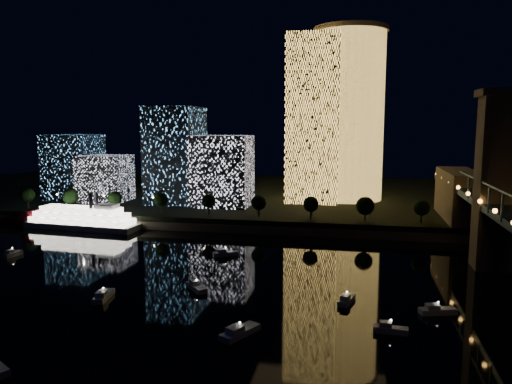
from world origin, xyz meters
TOP-DOWN VIEW (x-y plane):
  - ground at (0.00, 0.00)m, footprint 520.00×520.00m
  - far_bank at (0.00, 160.00)m, footprint 420.00×160.00m
  - seawall at (0.00, 82.00)m, footprint 420.00×6.00m
  - tower_cylindrical at (22.36, 141.11)m, footprint 34.00×34.00m
  - tower_rectangular at (6.87, 131.80)m, footprint 23.48×23.48m
  - midrise_blocks at (-65.58, 116.16)m, footprint 99.45×30.70m
  - riverboat at (-79.96, 75.71)m, footprint 49.95×14.48m
  - motorboats at (-9.08, 4.52)m, footprint 127.25×84.01m
  - esplanade_trees at (-28.53, 88.00)m, footprint 166.05×6.80m
  - street_lamps at (-34.00, 94.00)m, footprint 132.70×0.70m

SIDE VIEW (x-z plane):
  - ground at x=0.00m, z-range 0.00..0.00m
  - motorboats at x=-9.08m, z-range -0.58..2.20m
  - seawall at x=0.00m, z-range 0.00..3.00m
  - far_bank at x=0.00m, z-range 0.00..5.00m
  - riverboat at x=-79.96m, z-range -3.61..11.23m
  - street_lamps at x=-34.00m, z-range 6.20..11.85m
  - esplanade_trees at x=-28.53m, z-range 6.02..14.92m
  - midrise_blocks at x=-65.58m, z-range 0.56..43.65m
  - tower_rectangular at x=6.87m, z-range 5.00..79.71m
  - tower_cylindrical at x=22.36m, z-range 5.13..84.01m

